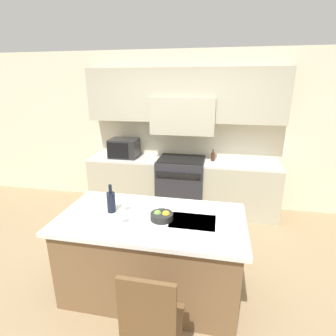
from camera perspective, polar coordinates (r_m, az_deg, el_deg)
The scene contains 12 objects.
ground_plane at distance 3.39m, azimuth -1.91°, elevation -21.79°, with size 10.00×10.00×0.00m, color #997F5B.
back_cabinetry at distance 4.59m, azimuth 3.56°, elevation 10.72°, with size 10.00×0.46×2.70m.
back_counter at distance 4.63m, azimuth 2.86°, elevation -3.69°, with size 3.25×0.62×0.91m.
range_stove at distance 4.61m, azimuth 2.83°, elevation -3.58°, with size 0.79×0.70×0.94m.
microwave at distance 4.69m, azimuth -9.56°, elevation 4.28°, with size 0.48×0.39×0.32m.
kitchen_island at distance 2.92m, azimuth -3.53°, elevation -18.20°, with size 1.87×0.98×0.89m.
island_chair at distance 2.18m, azimuth -3.72°, elevation -30.37°, with size 0.42×0.40×0.98m.
wine_bottle at distance 2.79m, azimuth -12.28°, elevation -7.15°, with size 0.09×0.09×0.30m.
wine_glass_near at distance 2.55m, azimuth -9.76°, elevation -9.43°, with size 0.08×0.08×0.18m.
wine_glass_far at distance 2.78m, azimuth -9.38°, elevation -6.92°, with size 0.08×0.08×0.18m.
fruit_bowl at distance 2.62m, azimuth -1.37°, elevation -10.37°, with size 0.22×0.22×0.10m.
oil_bottle_on_counter at distance 4.48m, azimuth 9.73°, elevation 2.48°, with size 0.06×0.06×0.20m.
Camera 1 is at (0.61, -2.53, 2.17)m, focal length 28.00 mm.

